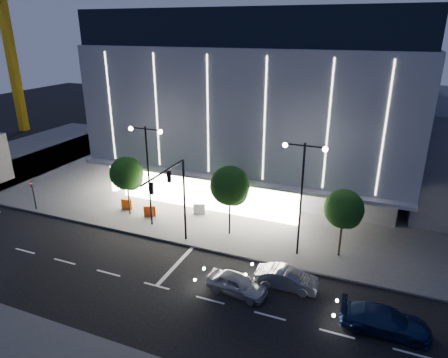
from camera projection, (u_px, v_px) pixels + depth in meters
The scene contains 16 objects.
ground at pixel (144, 268), 29.21m from camera, with size 160.00×160.00×0.00m, color black.
sidewalk_museum at pixel (289, 173), 48.17m from camera, with size 70.00×40.00×0.15m, color #474747.
museum at pixel (272, 97), 44.15m from camera, with size 30.00×25.80×18.00m.
traffic_mast at pixel (175, 191), 29.96m from camera, with size 0.33×5.89×7.07m.
street_lamp_west at pixel (148, 162), 33.34m from camera, with size 3.16×0.36×9.00m.
street_lamp_east at pixel (302, 184), 28.74m from camera, with size 3.16×0.36×9.00m.
ped_signal_far at pixel (33, 192), 37.74m from camera, with size 0.22×0.24×3.00m.
tree_left at pixel (127, 175), 35.96m from camera, with size 3.02×3.02×5.72m.
tree_mid at pixel (230, 188), 32.32m from camera, with size 3.25×3.25×6.15m.
tree_right at pixel (344, 211), 29.29m from camera, with size 2.91×2.91×5.51m.
car_lead at pixel (237, 284), 26.25m from camera, with size 1.68×4.16×1.42m, color #A4A5AB.
car_second at pixel (287, 278), 26.83m from camera, with size 1.48×4.23×1.40m, color #9B9DA2.
car_third at pixel (385, 321), 22.91m from camera, with size 2.05×5.04×1.46m, color #13244A.
barrier_a at pixel (127, 204), 38.22m from camera, with size 1.10×0.25×1.00m, color #DA570C.
barrier_c at pixel (150, 211), 36.77m from camera, with size 1.10×0.25×1.00m, color #FA440D.
barrier_d at pixel (199, 209), 37.22m from camera, with size 1.10×0.25×1.00m, color #BDBDBD.
Camera 1 is at (14.90, -20.88, 16.51)m, focal length 32.00 mm.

